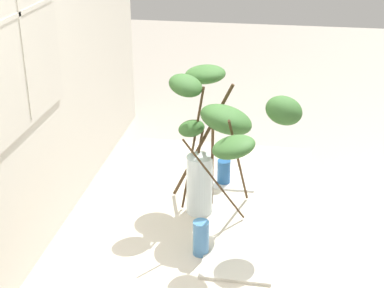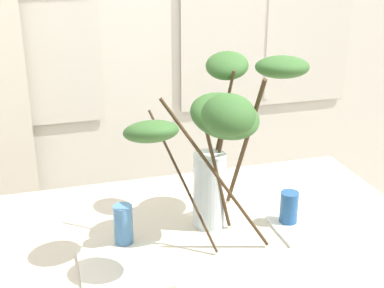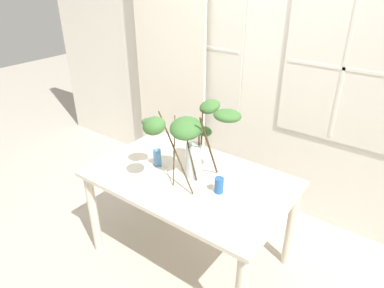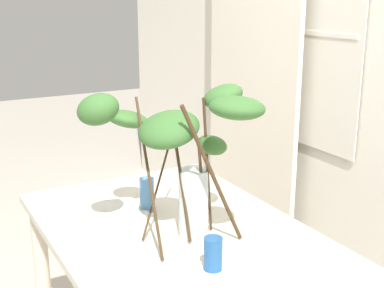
{
  "view_description": "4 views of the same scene",
  "coord_description": "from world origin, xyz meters",
  "px_view_note": "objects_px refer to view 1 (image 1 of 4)",
  "views": [
    {
      "loc": [
        -2.1,
        -0.28,
        2.06
      ],
      "look_at": [
        -0.03,
        0.05,
        1.1
      ],
      "focal_mm": 54.11,
      "sensor_mm": 36.0,
      "label": 1
    },
    {
      "loc": [
        -0.51,
        -1.55,
        1.72
      ],
      "look_at": [
        -0.03,
        0.09,
        1.05
      ],
      "focal_mm": 51.35,
      "sensor_mm": 36.0,
      "label": 2
    },
    {
      "loc": [
        1.25,
        -1.68,
        2.14
      ],
      "look_at": [
        0.02,
        -0.0,
        1.05
      ],
      "focal_mm": 32.08,
      "sensor_mm": 36.0,
      "label": 3
    },
    {
      "loc": [
        1.59,
        -0.85,
        1.64
      ],
      "look_at": [
        -0.01,
        0.03,
        1.12
      ],
      "focal_mm": 49.31,
      "sensor_mm": 36.0,
      "label": 4
    }
  ],
  "objects_px": {
    "vase_with_branches": "(218,130)",
    "drinking_glass_blue_right": "(224,172)",
    "plate_square_right": "(234,180)",
    "plate_square_left": "(238,260)",
    "drinking_glass_blue_left": "(201,238)",
    "dining_table": "(205,236)"
  },
  "relations": [
    {
      "from": "vase_with_branches",
      "to": "drinking_glass_blue_right",
      "type": "relative_size",
      "value": 5.68
    },
    {
      "from": "vase_with_branches",
      "to": "plate_square_right",
      "type": "relative_size",
      "value": 3.4
    },
    {
      "from": "vase_with_branches",
      "to": "plate_square_left",
      "type": "height_order",
      "value": "vase_with_branches"
    },
    {
      "from": "vase_with_branches",
      "to": "plate_square_left",
      "type": "relative_size",
      "value": 2.63
    },
    {
      "from": "vase_with_branches",
      "to": "plate_square_right",
      "type": "height_order",
      "value": "vase_with_branches"
    },
    {
      "from": "plate_square_left",
      "to": "plate_square_right",
      "type": "bearing_deg",
      "value": 6.7
    },
    {
      "from": "vase_with_branches",
      "to": "drinking_glass_blue_left",
      "type": "height_order",
      "value": "vase_with_branches"
    },
    {
      "from": "plate_square_right",
      "to": "drinking_glass_blue_right",
      "type": "bearing_deg",
      "value": 128.89
    },
    {
      "from": "vase_with_branches",
      "to": "drinking_glass_blue_right",
      "type": "bearing_deg",
      "value": -0.42
    },
    {
      "from": "plate_square_right",
      "to": "drinking_glass_blue_left",
      "type": "bearing_deg",
      "value": 173.47
    },
    {
      "from": "drinking_glass_blue_left",
      "to": "plate_square_right",
      "type": "distance_m",
      "value": 0.61
    },
    {
      "from": "dining_table",
      "to": "vase_with_branches",
      "type": "relative_size",
      "value": 2.14
    },
    {
      "from": "dining_table",
      "to": "plate_square_left",
      "type": "xyz_separation_m",
      "value": [
        -0.31,
        -0.17,
        0.12
      ]
    },
    {
      "from": "vase_with_branches",
      "to": "drinking_glass_blue_left",
      "type": "distance_m",
      "value": 0.45
    },
    {
      "from": "dining_table",
      "to": "plate_square_left",
      "type": "height_order",
      "value": "plate_square_left"
    },
    {
      "from": "vase_with_branches",
      "to": "drinking_glass_blue_right",
      "type": "xyz_separation_m",
      "value": [
        0.25,
        -0.0,
        -0.32
      ]
    },
    {
      "from": "plate_square_left",
      "to": "dining_table",
      "type": "bearing_deg",
      "value": 27.74
    },
    {
      "from": "drinking_glass_blue_right",
      "to": "plate_square_left",
      "type": "bearing_deg",
      "value": -168.55
    },
    {
      "from": "plate_square_left",
      "to": "drinking_glass_blue_left",
      "type": "bearing_deg",
      "value": 79.89
    },
    {
      "from": "dining_table",
      "to": "drinking_glass_blue_right",
      "type": "height_order",
      "value": "drinking_glass_blue_right"
    },
    {
      "from": "dining_table",
      "to": "drinking_glass_blue_left",
      "type": "distance_m",
      "value": 0.34
    },
    {
      "from": "drinking_glass_blue_left",
      "to": "drinking_glass_blue_right",
      "type": "height_order",
      "value": "drinking_glass_blue_left"
    }
  ]
}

